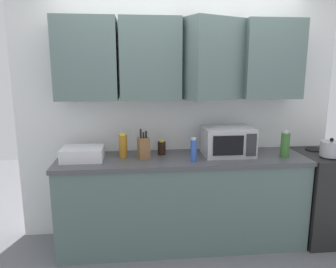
{
  "coord_description": "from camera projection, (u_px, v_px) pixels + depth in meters",
  "views": [
    {
      "loc": [
        -0.45,
        -3.29,
        1.75
      ],
      "look_at": [
        -0.14,
        -0.25,
        1.12
      ],
      "focal_mm": 34.6,
      "sensor_mm": 36.0,
      "label": 1
    }
  ],
  "objects": [
    {
      "name": "wall_back_with_cabinets",
      "position": [
        180.0,
        85.0,
        3.22
      ],
      "size": [
        3.27,
        0.54,
        2.6
      ],
      "color": "white",
      "rests_on": "ground_plane"
    },
    {
      "name": "stove_range",
      "position": [
        333.0,
        195.0,
        3.36
      ],
      "size": [
        0.76,
        0.64,
        0.91
      ],
      "color": "black",
      "rests_on": "ground_plane"
    },
    {
      "name": "counter_run",
      "position": [
        182.0,
        200.0,
        3.22
      ],
      "size": [
        2.4,
        0.63,
        0.9
      ],
      "color": "slate",
      "rests_on": "ground_plane"
    },
    {
      "name": "bottle_soy_dark",
      "position": [
        162.0,
        148.0,
        3.21
      ],
      "size": [
        0.08,
        0.08,
        0.15
      ],
      "color": "black",
      "rests_on": "counter_run"
    },
    {
      "name": "bottle_blue_cleaner",
      "position": [
        194.0,
        150.0,
        2.96
      ],
      "size": [
        0.06,
        0.06,
        0.23
      ],
      "color": "#2D56B7",
      "rests_on": "counter_run"
    },
    {
      "name": "bottle_amber_vinegar",
      "position": [
        123.0,
        146.0,
        3.1
      ],
      "size": [
        0.08,
        0.08,
        0.24
      ],
      "color": "#AD701E",
      "rests_on": "counter_run"
    },
    {
      "name": "dish_rack",
      "position": [
        83.0,
        154.0,
        3.02
      ],
      "size": [
        0.38,
        0.3,
        0.12
      ],
      "primitive_type": "cube",
      "color": "silver",
      "rests_on": "counter_run"
    },
    {
      "name": "kettle",
      "position": [
        331.0,
        149.0,
        3.1
      ],
      "size": [
        0.2,
        0.2,
        0.18
      ],
      "color": "#B2B2B7",
      "rests_on": "stove_range"
    },
    {
      "name": "bottle_green_oil",
      "position": [
        285.0,
        145.0,
        3.1
      ],
      "size": [
        0.08,
        0.08,
        0.26
      ],
      "color": "#386B2D",
      "rests_on": "counter_run"
    },
    {
      "name": "knife_block",
      "position": [
        144.0,
        148.0,
        3.06
      ],
      "size": [
        0.12,
        0.14,
        0.29
      ],
      "color": "brown",
      "rests_on": "counter_run"
    },
    {
      "name": "microwave",
      "position": [
        228.0,
        141.0,
        3.18
      ],
      "size": [
        0.48,
        0.37,
        0.28
      ],
      "color": "#B7B7BC",
      "rests_on": "counter_run"
    }
  ]
}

